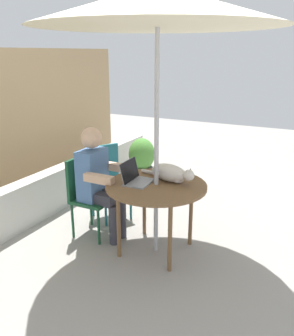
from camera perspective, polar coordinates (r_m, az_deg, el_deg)
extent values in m
plane|color=gray|center=(3.78, 1.39, -12.93)|extent=(14.00, 14.00, 0.00)
cube|color=beige|center=(4.51, -17.36, -4.69)|extent=(5.19, 0.20, 0.53)
cylinder|color=brown|center=(3.47, 1.48, -2.83)|extent=(0.99, 0.99, 0.03)
cylinder|color=brown|center=(3.94, -0.43, -5.86)|extent=(0.04, 0.04, 0.69)
cylinder|color=brown|center=(3.51, -4.55, -9.04)|extent=(0.04, 0.04, 0.69)
cylinder|color=brown|center=(3.29, 3.69, -10.99)|extent=(0.04, 0.04, 0.69)
cylinder|color=brown|center=(3.74, 7.02, -7.34)|extent=(0.04, 0.04, 0.69)
cylinder|color=#B7B7BC|center=(3.34, 1.54, 4.20)|extent=(0.04, 0.04, 2.29)
cone|color=beige|center=(3.26, 1.72, 24.45)|extent=(2.19, 2.19, 0.33)
sphere|color=#B7B7BC|center=(3.26, 1.72, 24.69)|extent=(0.06, 0.06, 0.06)
cube|color=#194C2D|center=(3.93, -8.51, -4.98)|extent=(0.40, 0.40, 0.04)
cube|color=#194C2D|center=(3.95, -10.80, -1.30)|extent=(0.40, 0.04, 0.44)
cylinder|color=#194C2D|center=(4.24, -8.94, -6.48)|extent=(0.03, 0.03, 0.40)
cylinder|color=#194C2D|center=(4.00, -11.79, -8.24)|extent=(0.03, 0.03, 0.40)
cylinder|color=#194C2D|center=(3.81, -7.72, -9.37)|extent=(0.03, 0.03, 0.40)
cylinder|color=#194C2D|center=(4.06, -5.00, -7.44)|extent=(0.03, 0.03, 0.40)
cube|color=#1E606B|center=(4.31, -5.76, -2.77)|extent=(0.54, 0.54, 0.04)
cube|color=#1E606B|center=(4.38, -6.99, 0.84)|extent=(0.37, 0.23, 0.44)
cylinder|color=#1E606B|center=(4.60, -4.83, -4.27)|extent=(0.03, 0.03, 0.40)
cylinder|color=#1E606B|center=(4.46, -8.65, -5.17)|extent=(0.03, 0.03, 0.40)
cylinder|color=#1E606B|center=(4.18, -6.60, -6.72)|extent=(0.03, 0.03, 0.40)
cylinder|color=#1E606B|center=(4.33, -2.61, -5.70)|extent=(0.03, 0.03, 0.40)
cube|color=#4C72A5|center=(3.83, -8.70, -1.01)|extent=(0.34, 0.20, 0.54)
sphere|color=#DBAD89|center=(3.71, -8.87, 4.81)|extent=(0.22, 0.22, 0.22)
cube|color=#383842|center=(3.76, -7.38, -4.87)|extent=(0.12, 0.30, 0.12)
cylinder|color=#383842|center=(3.80, -5.32, -9.02)|extent=(0.10, 0.10, 0.44)
cube|color=#383842|center=(3.89, -6.06, -4.07)|extent=(0.12, 0.30, 0.12)
cylinder|color=#383842|center=(3.92, -4.07, -8.09)|extent=(0.10, 0.10, 0.44)
cube|color=#DBAD89|center=(3.54, -7.70, -1.72)|extent=(0.08, 0.32, 0.08)
cube|color=#DBAD89|center=(3.85, -4.35, 0.06)|extent=(0.08, 0.32, 0.08)
cube|color=gray|center=(3.49, -1.24, -2.30)|extent=(0.31, 0.23, 0.02)
cube|color=black|center=(3.49, -2.78, -0.38)|extent=(0.30, 0.07, 0.20)
cube|color=gray|center=(3.50, -2.91, -0.36)|extent=(0.30, 0.06, 0.20)
ellipsoid|color=silver|center=(3.53, 3.54, -0.74)|extent=(0.27, 0.43, 0.17)
sphere|color=silver|center=(3.41, 6.67, -1.19)|extent=(0.11, 0.11, 0.11)
ellipsoid|color=white|center=(3.48, 5.00, -1.70)|extent=(0.14, 0.14, 0.09)
cylinder|color=silver|center=(3.73, 0.28, -0.63)|extent=(0.07, 0.18, 0.04)
cone|color=silver|center=(3.36, 6.43, -0.52)|extent=(0.04, 0.04, 0.03)
cone|color=silver|center=(3.41, 6.97, -0.26)|extent=(0.04, 0.04, 0.03)
cylinder|color=#595654|center=(5.43, -0.82, -1.30)|extent=(0.33, 0.33, 0.29)
ellipsoid|color=#4C8C38|center=(5.33, -0.84, 2.24)|extent=(0.39, 0.39, 0.48)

